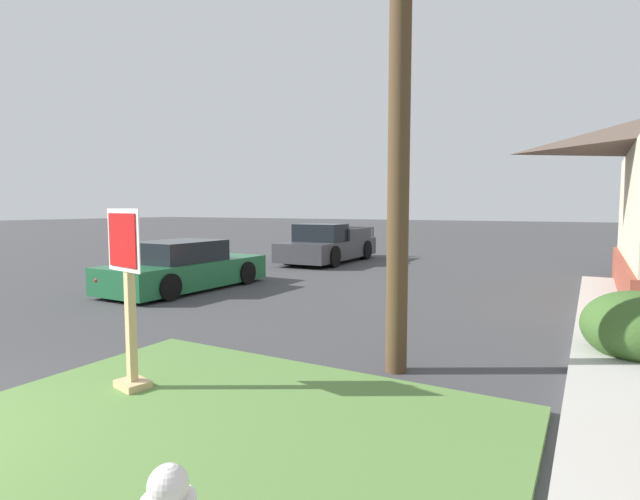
# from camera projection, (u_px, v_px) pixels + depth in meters

# --- Properties ---
(grass_corner_patch) EXTENTS (5.27, 4.60, 0.08)m
(grass_corner_patch) POSITION_uv_depth(u_px,v_px,m) (192.00, 446.00, 4.17)
(grass_corner_patch) COLOR #567F3D
(grass_corner_patch) RESTS_ON ground
(stop_sign) EXTENTS (0.67, 0.35, 1.99)m
(stop_sign) POSITION_uv_depth(u_px,v_px,m) (129.00, 305.00, 5.32)
(stop_sign) COLOR tan
(stop_sign) RESTS_ON grass_corner_patch
(manhole_cover) EXTENTS (0.70, 0.70, 0.02)m
(manhole_cover) POSITION_uv_depth(u_px,v_px,m) (60.00, 384.00, 5.71)
(manhole_cover) COLOR black
(manhole_cover) RESTS_ON ground
(parked_sedan_green) EXTENTS (1.89, 4.50, 1.25)m
(parked_sedan_green) POSITION_uv_depth(u_px,v_px,m) (185.00, 268.00, 12.39)
(parked_sedan_green) COLOR #1E6038
(parked_sedan_green) RESTS_ON ground
(pickup_truck_charcoal) EXTENTS (2.23, 5.16, 1.48)m
(pickup_truck_charcoal) POSITION_uv_depth(u_px,v_px,m) (328.00, 246.00, 18.63)
(pickup_truck_charcoal) COLOR #38383D
(pickup_truck_charcoal) RESTS_ON ground
(shrub_by_curb) EXTENTS (1.36, 1.36, 0.96)m
(shrub_by_curb) POSITION_uv_depth(u_px,v_px,m) (636.00, 327.00, 6.54)
(shrub_by_curb) COLOR #385C27
(shrub_by_curb) RESTS_ON ground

